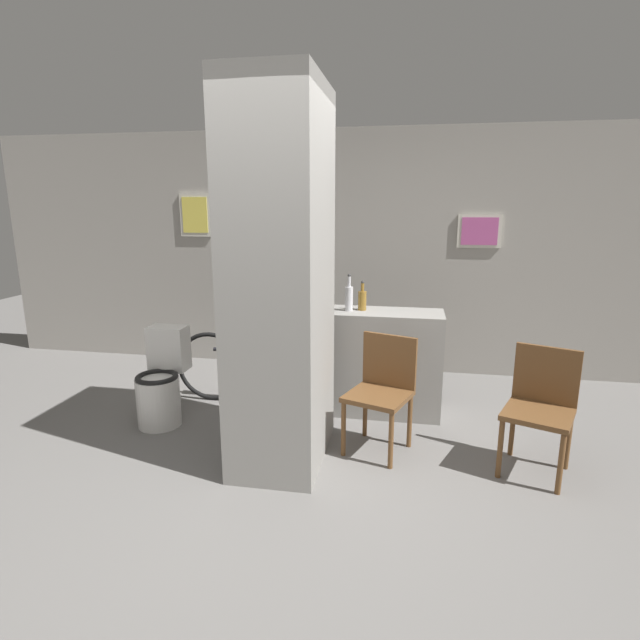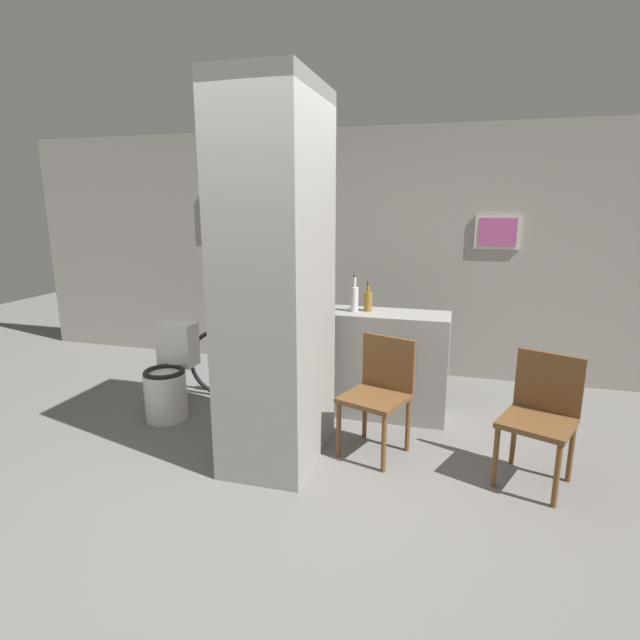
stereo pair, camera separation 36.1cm
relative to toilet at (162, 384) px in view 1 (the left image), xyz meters
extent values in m
plane|color=slate|center=(1.22, -0.86, -0.34)|extent=(14.00, 14.00, 0.00)
cube|color=gray|center=(1.22, 1.77, 0.96)|extent=(8.00, 0.06, 2.60)
cube|color=beige|center=(-0.38, 1.73, 1.36)|extent=(0.36, 0.02, 0.48)
cube|color=#E0CC4C|center=(-0.38, 1.71, 1.36)|extent=(0.30, 0.01, 0.39)
cube|color=beige|center=(2.72, 1.73, 1.21)|extent=(0.44, 0.02, 0.34)
cube|color=#B24C8C|center=(2.72, 1.71, 1.21)|extent=(0.36, 0.01, 0.28)
cube|color=gray|center=(1.16, -0.38, 0.96)|extent=(0.60, 0.95, 2.60)
cylinder|color=black|center=(0.85, -0.57, 1.21)|extent=(0.03, 0.40, 0.40)
cylinder|color=red|center=(0.83, -0.57, 1.21)|extent=(0.01, 0.07, 0.07)
cube|color=gray|center=(1.65, 0.55, 0.12)|extent=(1.38, 0.44, 0.92)
cylinder|color=white|center=(0.00, -0.07, -0.13)|extent=(0.36, 0.36, 0.41)
torus|color=black|center=(0.00, -0.07, 0.09)|extent=(0.35, 0.35, 0.04)
cube|color=white|center=(0.00, 0.17, 0.27)|extent=(0.32, 0.20, 0.39)
cylinder|color=brown|center=(1.60, -0.31, -0.13)|extent=(0.04, 0.04, 0.42)
cylinder|color=brown|center=(1.95, -0.44, -0.13)|extent=(0.04, 0.04, 0.42)
cylinder|color=brown|center=(1.72, 0.04, -0.13)|extent=(0.04, 0.04, 0.42)
cylinder|color=brown|center=(2.08, -0.09, -0.13)|extent=(0.04, 0.04, 0.42)
cube|color=brown|center=(1.84, -0.20, 0.10)|extent=(0.55, 0.55, 0.04)
cube|color=brown|center=(1.90, -0.01, 0.32)|extent=(0.41, 0.17, 0.41)
cylinder|color=brown|center=(2.68, -0.43, -0.13)|extent=(0.04, 0.04, 0.42)
cylinder|color=brown|center=(3.03, -0.57, -0.13)|extent=(0.04, 0.04, 0.42)
cylinder|color=brown|center=(2.82, -0.08, -0.13)|extent=(0.04, 0.04, 0.42)
cylinder|color=brown|center=(3.17, -0.22, -0.13)|extent=(0.04, 0.04, 0.42)
cube|color=brown|center=(2.93, -0.33, 0.10)|extent=(0.56, 0.56, 0.04)
cube|color=brown|center=(3.00, -0.14, 0.32)|extent=(0.41, 0.19, 0.41)
torus|color=black|center=(0.22, 0.53, -0.01)|extent=(0.67, 0.04, 0.67)
torus|color=black|center=(1.25, 0.53, -0.01)|extent=(0.67, 0.04, 0.67)
cylinder|color=black|center=(0.74, 0.53, 0.17)|extent=(0.95, 0.04, 0.04)
cylinder|color=black|center=(0.48, 0.53, 0.17)|extent=(0.03, 0.03, 0.34)
cylinder|color=black|center=(1.20, 0.53, 0.17)|extent=(0.03, 0.03, 0.31)
cube|color=black|center=(0.48, 0.53, 0.36)|extent=(0.16, 0.06, 0.04)
cylinder|color=#262626|center=(1.20, 0.53, 0.32)|extent=(0.03, 0.42, 0.03)
cylinder|color=silver|center=(1.52, 0.53, 0.68)|extent=(0.07, 0.07, 0.21)
cylinder|color=silver|center=(1.52, 0.53, 0.83)|extent=(0.03, 0.03, 0.09)
sphere|color=#333333|center=(1.52, 0.53, 0.89)|extent=(0.03, 0.03, 0.03)
cylinder|color=olive|center=(1.63, 0.58, 0.66)|extent=(0.07, 0.07, 0.17)
cylinder|color=olive|center=(1.63, 0.58, 0.78)|extent=(0.03, 0.03, 0.07)
sphere|color=#333333|center=(1.63, 0.58, 0.83)|extent=(0.03, 0.03, 0.03)
camera|label=1|loc=(2.03, -3.68, 1.50)|focal=28.00mm
camera|label=2|loc=(2.38, -3.60, 1.50)|focal=28.00mm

